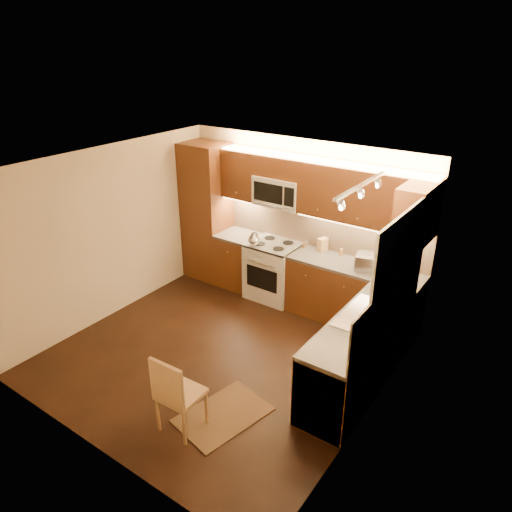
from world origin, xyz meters
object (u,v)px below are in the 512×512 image
Objects in this scene: stove at (273,270)px; toaster_oven at (370,262)px; dining_chair at (181,392)px; microwave at (280,191)px; kettle at (254,239)px; soap_bottle at (394,304)px; knife_block at (323,245)px; sink at (367,310)px.

stove is 2.49× the size of toaster_oven.
microwave is at bearing 102.16° from dining_chair.
microwave is (0.00, 0.14, 1.26)m from stove.
kettle is 2.50m from soap_bottle.
toaster_oven reaches higher than dining_chair.
toaster_oven reaches higher than soap_bottle.
knife_block is 1.13× the size of soap_bottle.
microwave is 0.88× the size of sink.
toaster_oven is at bearing 103.38° from soap_bottle.
microwave reaches higher than sink.
toaster_oven is 2.04× the size of soap_bottle.
kettle is at bearing 108.11° from dining_chair.
kettle is at bearing -121.42° from microwave.
kettle reaches higher than stove.
toaster_oven is 0.85m from knife_block.
microwave is 2.52m from soap_bottle.
sink is at bearing -32.21° from microwave.
soap_bottle is at bearing -19.32° from knife_block.
sink is at bearing -83.82° from toaster_oven.
knife_block reaches higher than dining_chair.
kettle is 0.58× the size of toaster_oven.
stove is at bearing 150.64° from sink.
stove is at bearing 58.72° from kettle.
microwave is at bearing 147.79° from sink.
toaster_oven is 1.80× the size of knife_block.
stove is at bearing -90.00° from microwave.
microwave is 3.54× the size of kettle.
dining_chair is at bearing -56.87° from kettle.
stove is at bearing 165.19° from toaster_oven.
toaster_oven is 0.39× the size of dining_chair.
knife_block reaches higher than sink.
kettle reaches higher than dining_chair.
sink is 4.00× the size of kettle.
sink is at bearing -29.36° from stove.
soap_bottle is at bearing -23.81° from microwave.
toaster_oven is at bearing 111.71° from sink.
dining_chair reaches higher than stove.
toaster_oven is 1.08m from soap_bottle.
kettle reaches higher than toaster_oven.
microwave is 2.06× the size of toaster_oven.
stove is 0.93m from knife_block.
sink is at bearing -30.28° from knife_block.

